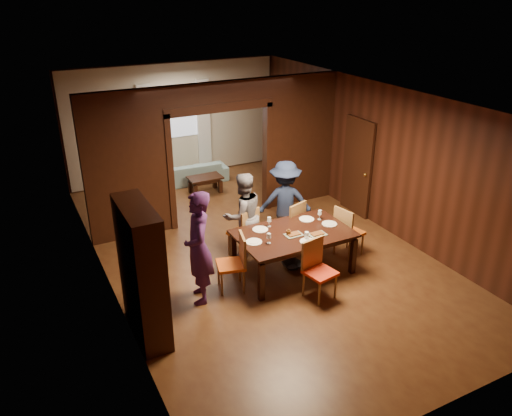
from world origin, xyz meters
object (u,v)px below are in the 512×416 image
coffee_table (205,185)px  chair_near (320,271)px  sofa (192,172)px  chair_right (349,231)px  chair_left (231,263)px  dining_table (293,252)px  hutch (142,273)px  person_purple (199,248)px  person_navy (285,202)px  chair_far_l (243,231)px  chair_far_r (289,224)px  person_grey (243,216)px

coffee_table → chair_near: bearing=-90.3°
sofa → chair_right: chair_right is taller
sofa → chair_near: size_ratio=1.81×
sofa → coffee_table: 0.81m
chair_right → chair_near: bearing=114.1°
chair_left → dining_table: bearing=105.4°
chair_left → hutch: size_ratio=0.48×
person_purple → sofa: size_ratio=1.05×
sofa → chair_near: 5.76m
person_navy → hutch: 3.55m
chair_right → chair_near: size_ratio=1.00×
dining_table → coffee_table: (-0.01, 4.07, -0.18)m
chair_left → chair_right: (2.42, 0.05, 0.00)m
coffee_table → chair_left: size_ratio=0.82×
person_navy → coffee_table: person_navy is taller
chair_far_l → hutch: size_ratio=0.48×
dining_table → chair_right: (1.23, 0.04, 0.10)m
sofa → chair_far_r: 4.11m
coffee_table → dining_table: bearing=-89.9°
chair_right → chair_far_r: size_ratio=1.00×
chair_right → person_purple: bearing=79.7°
coffee_table → hutch: size_ratio=0.40×
hutch → sofa: bearing=63.2°
chair_far_l → hutch: bearing=13.6°
dining_table → chair_left: size_ratio=2.01×
coffee_table → chair_far_l: chair_far_l is taller
person_purple → chair_near: person_purple is taller
person_grey → person_navy: 0.99m
coffee_table → chair_far_l: size_ratio=0.82×
person_navy → hutch: (-3.19, -1.55, 0.18)m
chair_far_l → chair_near: 1.87m
person_navy → chair_right: person_navy is taller
sofa → chair_far_l: 3.99m
person_purple → sofa: 5.25m
chair_far_l → chair_near: bearing=86.6°
chair_right → coffee_table: bearing=5.0°
person_purple → dining_table: bearing=106.9°
person_purple → sofa: (1.71, 4.92, -0.67)m
person_purple → hutch: size_ratio=0.92×
dining_table → chair_far_l: (-0.52, 0.92, 0.10)m
coffee_table → chair_right: size_ratio=0.82×
person_grey → coffee_table: size_ratio=2.02×
chair_far_r → hutch: bearing=3.2°
chair_left → chair_far_r: 1.76m
person_purple → chair_far_l: person_purple is taller
person_purple → hutch: hutch is taller
person_grey → chair_far_l: (-0.00, 0.01, -0.32)m
chair_far_l → sofa: bearing=-115.8°
chair_right → chair_near: same height
sofa → chair_far_l: (-0.49, -3.95, 0.23)m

